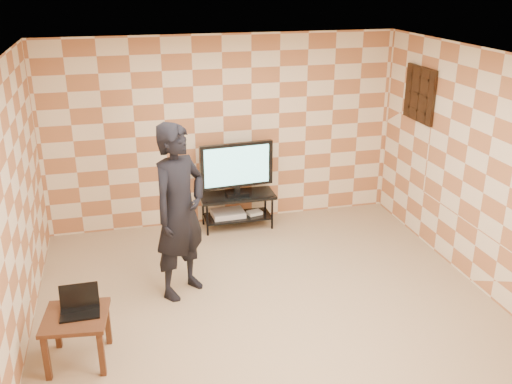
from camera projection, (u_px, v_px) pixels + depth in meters
floor at (269, 308)px, 6.28m from camera, size 5.00×5.00×0.00m
wall_back at (224, 132)px, 8.05m from camera, size 5.00×0.02×2.70m
wall_front at (377, 338)px, 3.53m from camera, size 5.00×0.02×2.70m
wall_left at (8, 218)px, 5.23m from camera, size 0.02×5.00×2.70m
wall_right at (486, 175)px, 6.36m from camera, size 0.02×5.00×2.70m
ceiling at (272, 60)px, 5.30m from camera, size 5.00×5.00×0.02m
wall_art at (420, 94)px, 7.53m from camera, size 0.04×0.72×0.72m
tv_stand at (237, 203)px, 8.16m from camera, size 1.06×0.48×0.50m
tv at (237, 167)px, 7.95m from camera, size 1.05×0.22×0.76m
dvd_player at (228, 213)px, 8.20m from camera, size 0.47×0.35×0.08m
game_console at (254, 213)px, 8.27m from camera, size 0.23×0.19×0.05m
side_table at (76, 324)px, 5.30m from camera, size 0.64×0.64×0.50m
laptop at (80, 306)px, 5.31m from camera, size 0.36×0.29×0.24m
person at (180, 212)px, 6.26m from camera, size 0.87×0.84×2.00m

